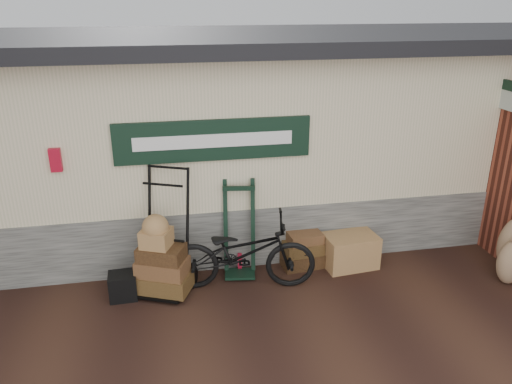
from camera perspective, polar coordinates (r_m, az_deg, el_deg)
ground at (r=6.60m, az=-0.71°, el=-12.76°), size 80.00×80.00×0.00m
station_building at (r=8.44m, az=-4.12°, el=6.97°), size 14.40×4.10×3.20m
porter_trolley at (r=6.66m, az=-10.26°, el=-4.34°), size 1.04×0.93×1.71m
green_barrow at (r=6.99m, az=-1.92°, el=-4.20°), size 0.56×0.49×1.38m
suitcase_stack at (r=7.37m, az=5.38°, el=-6.55°), size 0.64×0.44×0.54m
wicker_hamper at (r=7.47m, az=10.69°, el=-6.61°), size 0.80×0.56×0.49m
black_trunk at (r=6.87m, az=-14.96°, el=-10.33°), size 0.36×0.32×0.35m
bicycle at (r=6.69m, az=-1.59°, el=-6.53°), size 0.98×2.06×1.15m
burlap_sack_right at (r=7.73m, az=27.12°, el=-7.19°), size 0.45×0.40×0.64m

